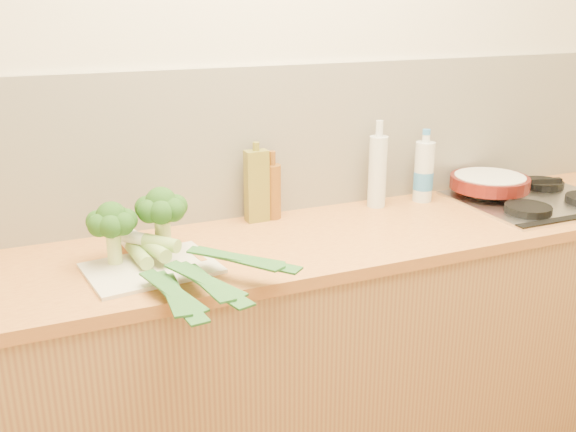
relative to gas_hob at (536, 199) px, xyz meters
The scene contains 14 objects.
room_shell 1.09m from the gas_hob, 163.89° to the left, with size 3.50×3.50×3.50m.
counter 1.12m from the gas_hob, behind, with size 3.20×0.62×0.90m.
gas_hob is the anchor object (origin of this frame).
chopping_board 1.53m from the gas_hob, behind, with size 0.37×0.27×0.01m, color beige.
broccoli_left 1.63m from the gas_hob, behind, with size 0.15×0.15×0.19m.
broccoli_right 1.48m from the gas_hob, behind, with size 0.16×0.16×0.21m.
leek_front 1.55m from the gas_hob, behind, with size 0.13×0.70×0.04m.
leek_mid 1.50m from the gas_hob, behind, with size 0.23×0.67×0.04m.
leek_back 1.44m from the gas_hob, behind, with size 0.42×0.50×0.04m.
skillet 0.19m from the gas_hob, 136.27° to the left, with size 0.45×0.31×0.05m.
oil_tin 1.12m from the gas_hob, 168.21° to the left, with size 0.08×0.05×0.29m.
glass_bottle 0.65m from the gas_hob, 161.06° to the left, with size 0.07×0.07×0.33m.
amber_bottle 1.06m from the gas_hob, 167.14° to the left, with size 0.06×0.06×0.25m.
water_bottle 0.46m from the gas_hob, 153.81° to the left, with size 0.08×0.08×0.27m.
Camera 1 is at (-0.83, -0.63, 1.66)m, focal length 40.00 mm.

